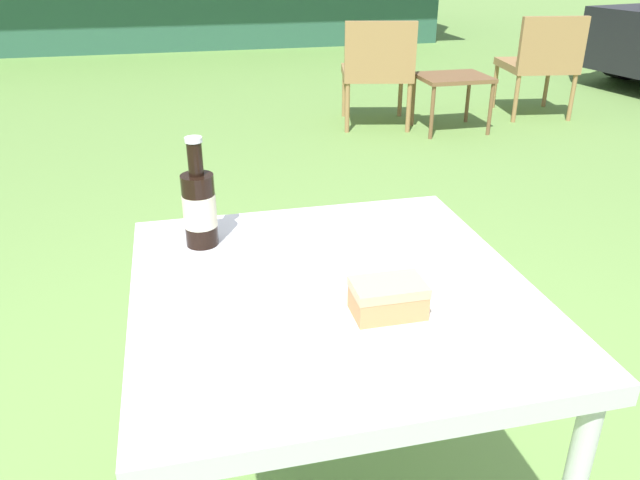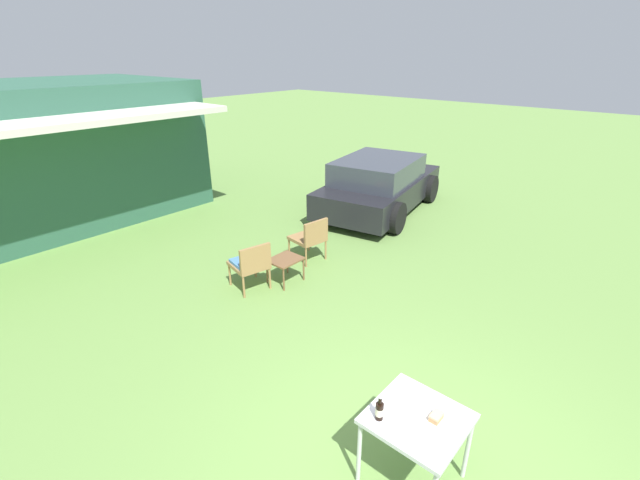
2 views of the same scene
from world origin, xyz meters
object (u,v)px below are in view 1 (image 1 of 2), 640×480
Objects in this scene: wicker_chair_plain at (541,60)px; garden_side_table at (453,82)px; wicker_chair_cushioned at (377,66)px; cake_on_plate at (381,306)px; patio_table at (332,322)px; cola_bottle_near at (199,207)px.

garden_side_table is (-0.87, -0.23, -0.10)m from wicker_chair_plain.
wicker_chair_cushioned is 3.88× the size of cake_on_plate.
wicker_chair_plain is at bearing -168.45° from wicker_chair_cushioned.
garden_side_table is (0.53, -0.25, -0.10)m from wicker_chair_cushioned.
cake_on_plate is at bearing -116.40° from garden_side_table.
wicker_chair_cushioned is at bearing 70.60° from patio_table.
wicker_chair_plain is 3.46× the size of cola_bottle_near.
wicker_chair_plain is (1.40, -0.02, 0.00)m from wicker_chair_cushioned.
patio_table is at bearing -46.54° from cola_bottle_near.
cola_bottle_near is (-2.93, -3.44, 0.37)m from wicker_chair_plain.
garden_side_table is 2.19× the size of cola_bottle_near.
cake_on_plate is at bearing -67.65° from patio_table.
cake_on_plate is 0.47m from cola_bottle_near.
wicker_chair_plain is 4.65m from cake_on_plate.
patio_table is at bearing 112.35° from cake_on_plate.
garden_side_table is at bearing 62.03° from patio_table.
wicker_chair_plain is 1.58× the size of garden_side_table.
garden_side_table is at bearing 63.60° from cake_on_plate.
cola_bottle_near is (-0.23, 0.24, 0.17)m from patio_table.
patio_table is 0.18m from cake_on_plate.
cake_on_plate is at bearing 84.49° from wicker_chair_cushioned.
wicker_chair_plain is at bearing 49.55° from cola_bottle_near.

